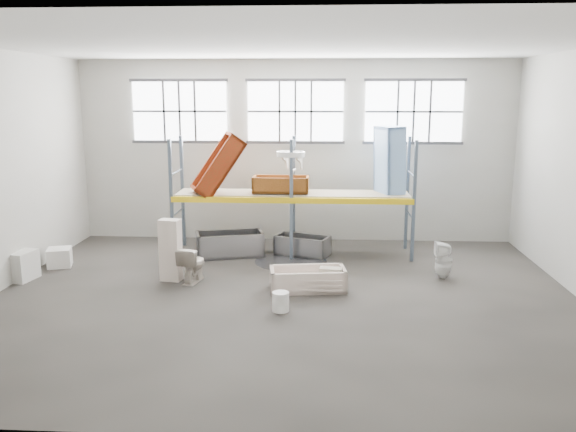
# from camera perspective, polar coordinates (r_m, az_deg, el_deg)

# --- Properties ---
(floor) EXTENTS (12.00, 10.00, 0.10)m
(floor) POSITION_cam_1_polar(r_m,az_deg,el_deg) (12.21, -0.42, -8.13)
(floor) COLOR #48433E
(floor) RESTS_ON ground
(ceiling) EXTENTS (12.00, 10.00, 0.10)m
(ceiling) POSITION_cam_1_polar(r_m,az_deg,el_deg) (11.51, -0.46, 16.48)
(ceiling) COLOR silver
(ceiling) RESTS_ON ground
(wall_back) EXTENTS (12.00, 0.10, 5.00)m
(wall_back) POSITION_cam_1_polar(r_m,az_deg,el_deg) (16.60, 0.72, 6.24)
(wall_back) COLOR #A5A398
(wall_back) RESTS_ON ground
(wall_front) EXTENTS (12.00, 0.10, 5.00)m
(wall_front) POSITION_cam_1_polar(r_m,az_deg,el_deg) (6.64, -3.32, -2.28)
(wall_front) COLOR #ABA99E
(wall_front) RESTS_ON ground
(window_left) EXTENTS (2.60, 0.04, 1.60)m
(window_left) POSITION_cam_1_polar(r_m,az_deg,el_deg) (16.87, -10.38, 9.89)
(window_left) COLOR white
(window_left) RESTS_ON wall_back
(window_mid) EXTENTS (2.60, 0.04, 1.60)m
(window_mid) POSITION_cam_1_polar(r_m,az_deg,el_deg) (16.41, 0.71, 10.03)
(window_mid) COLOR white
(window_mid) RESTS_ON wall_back
(window_right) EXTENTS (2.60, 0.04, 1.60)m
(window_right) POSITION_cam_1_polar(r_m,az_deg,el_deg) (16.58, 12.00, 9.79)
(window_right) COLOR white
(window_right) RESTS_ON wall_back
(rack_upright_la) EXTENTS (0.08, 0.08, 3.00)m
(rack_upright_la) POSITION_cam_1_polar(r_m,az_deg,el_deg) (15.06, -11.15, 1.60)
(rack_upright_la) COLOR slate
(rack_upright_la) RESTS_ON floor
(rack_upright_lb) EXTENTS (0.08, 0.08, 3.00)m
(rack_upright_lb) POSITION_cam_1_polar(r_m,az_deg,el_deg) (16.21, -10.11, 2.36)
(rack_upright_lb) COLOR slate
(rack_upright_lb) RESTS_ON floor
(rack_upright_ma) EXTENTS (0.08, 0.08, 3.00)m
(rack_upright_ma) POSITION_cam_1_polar(r_m,az_deg,el_deg) (14.61, 0.32, 1.51)
(rack_upright_ma) COLOR slate
(rack_upright_ma) RESTS_ON floor
(rack_upright_mb) EXTENTS (0.08, 0.08, 3.00)m
(rack_upright_mb) POSITION_cam_1_polar(r_m,az_deg,el_deg) (15.79, 0.55, 2.29)
(rack_upright_mb) COLOR slate
(rack_upright_mb) RESTS_ON floor
(rack_upright_ra) EXTENTS (0.08, 0.08, 3.00)m
(rack_upright_ra) POSITION_cam_1_polar(r_m,az_deg,el_deg) (14.76, 12.04, 1.35)
(rack_upright_ra) COLOR slate
(rack_upright_ra) RESTS_ON floor
(rack_upright_rb) EXTENTS (0.08, 0.08, 3.00)m
(rack_upright_rb) POSITION_cam_1_polar(r_m,az_deg,el_deg) (15.93, 11.41, 2.14)
(rack_upright_rb) COLOR slate
(rack_upright_rb) RESTS_ON floor
(rack_beam_front) EXTENTS (6.00, 0.10, 0.14)m
(rack_beam_front) POSITION_cam_1_polar(r_m,az_deg,el_deg) (14.61, 0.32, 1.51)
(rack_beam_front) COLOR yellow
(rack_beam_front) RESTS_ON floor
(rack_beam_back) EXTENTS (6.00, 0.10, 0.14)m
(rack_beam_back) POSITION_cam_1_polar(r_m,az_deg,el_deg) (15.79, 0.55, 2.29)
(rack_beam_back) COLOR yellow
(rack_beam_back) RESTS_ON floor
(shelf_deck) EXTENTS (5.90, 1.10, 0.03)m
(shelf_deck) POSITION_cam_1_polar(r_m,az_deg,el_deg) (15.18, 0.44, 2.21)
(shelf_deck) COLOR gray
(shelf_deck) RESTS_ON floor
(wet_patch) EXTENTS (1.80, 1.80, 0.00)m
(wet_patch) POSITION_cam_1_polar(r_m,az_deg,el_deg) (14.76, 0.27, -4.36)
(wet_patch) COLOR black
(wet_patch) RESTS_ON floor
(bathtub_beige) EXTENTS (1.67, 0.95, 0.47)m
(bathtub_beige) POSITION_cam_1_polar(r_m,az_deg,el_deg) (12.63, 1.91, -6.09)
(bathtub_beige) COLOR beige
(bathtub_beige) RESTS_ON floor
(cistern_spare) EXTENTS (0.50, 0.30, 0.45)m
(cistern_spare) POSITION_cam_1_polar(r_m,az_deg,el_deg) (12.58, 4.13, -5.97)
(cistern_spare) COLOR beige
(cistern_spare) RESTS_ON bathtub_beige
(sink_in_tub) EXTENTS (0.54, 0.54, 0.14)m
(sink_in_tub) POSITION_cam_1_polar(r_m,az_deg,el_deg) (12.78, 1.72, -6.22)
(sink_in_tub) COLOR beige
(sink_in_tub) RESTS_ON bathtub_beige
(toilet_beige) EXTENTS (0.61, 0.87, 0.81)m
(toilet_beige) POSITION_cam_1_polar(r_m,az_deg,el_deg) (13.27, -9.18, -4.58)
(toilet_beige) COLOR beige
(toilet_beige) RESTS_ON floor
(cistern_tall) EXTENTS (0.49, 0.36, 1.39)m
(cistern_tall) POSITION_cam_1_polar(r_m,az_deg,el_deg) (13.37, -11.23, -3.24)
(cistern_tall) COLOR beige
(cistern_tall) RESTS_ON floor
(toilet_white) EXTENTS (0.39, 0.38, 0.84)m
(toilet_white) POSITION_cam_1_polar(r_m,az_deg,el_deg) (13.79, 14.73, -4.13)
(toilet_white) COLOR white
(toilet_white) RESTS_ON floor
(steel_tub_left) EXTENTS (1.82, 1.19, 0.61)m
(steel_tub_left) POSITION_cam_1_polar(r_m,az_deg,el_deg) (15.24, -5.62, -2.71)
(steel_tub_left) COLOR #929399
(steel_tub_left) RESTS_ON floor
(steel_tub_right) EXTENTS (1.49, 1.06, 0.50)m
(steel_tub_right) POSITION_cam_1_polar(r_m,az_deg,el_deg) (15.30, 1.40, -2.82)
(steel_tub_right) COLOR #A7A9AF
(steel_tub_right) RESTS_ON floor
(rust_tub_flat) EXTENTS (1.42, 0.67, 0.40)m
(rust_tub_flat) POSITION_cam_1_polar(r_m,az_deg,el_deg) (15.11, -0.70, 3.08)
(rust_tub_flat) COLOR #96511E
(rust_tub_flat) RESTS_ON shelf_deck
(rust_tub_tilted) EXTENTS (1.56, 1.21, 1.68)m
(rust_tub_tilted) POSITION_cam_1_polar(r_m,az_deg,el_deg) (15.15, -6.73, 4.84)
(rust_tub_tilted) COLOR maroon
(rust_tub_tilted) RESTS_ON shelf_deck
(sink_on_shelf) EXTENTS (0.86, 0.77, 0.64)m
(sink_on_shelf) POSITION_cam_1_polar(r_m,az_deg,el_deg) (14.75, 0.26, 3.95)
(sink_on_shelf) COLOR white
(sink_on_shelf) RESTS_ON rust_tub_flat
(blue_tub_upright) EXTENTS (0.81, 0.97, 1.78)m
(blue_tub_upright) POSITION_cam_1_polar(r_m,az_deg,el_deg) (15.29, 9.74, 5.20)
(blue_tub_upright) COLOR #80A8DC
(blue_tub_upright) RESTS_ON shelf_deck
(bucket) EXTENTS (0.37, 0.37, 0.38)m
(bucket) POSITION_cam_1_polar(r_m,az_deg,el_deg) (11.45, -0.71, -8.24)
(bucket) COLOR white
(bucket) RESTS_ON floor
(carton_near) EXTENTS (0.87, 0.79, 0.65)m
(carton_near) POSITION_cam_1_polar(r_m,az_deg,el_deg) (14.62, -24.67, -4.31)
(carton_near) COLOR silver
(carton_near) RESTS_ON floor
(carton_far) EXTENTS (0.67, 0.67, 0.44)m
(carton_far) POSITION_cam_1_polar(r_m,az_deg,el_deg) (15.30, -21.13, -3.73)
(carton_far) COLOR silver
(carton_far) RESTS_ON floor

